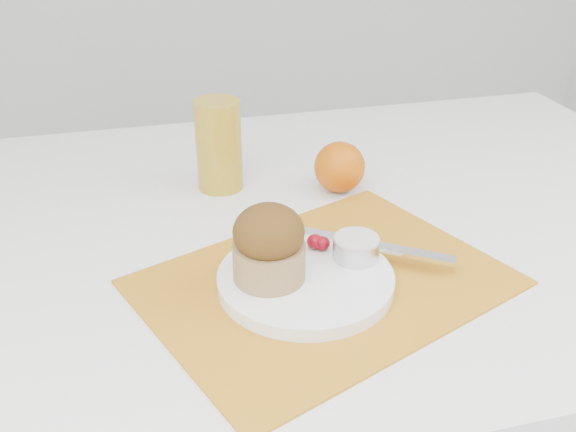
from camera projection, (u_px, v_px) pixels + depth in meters
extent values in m
cube|color=white|center=(311.00, 415.00, 1.05)|extent=(1.20, 0.80, 0.75)
cube|color=orange|center=(324.00, 282.00, 0.73)|extent=(0.47, 0.41, 0.00)
cylinder|color=white|center=(306.00, 280.00, 0.72)|extent=(0.20, 0.20, 0.02)
cylinder|color=silver|center=(356.00, 249.00, 0.74)|extent=(0.06, 0.06, 0.02)
cylinder|color=silver|center=(357.00, 240.00, 0.73)|extent=(0.05, 0.05, 0.01)
ellipsoid|color=#5C020B|center=(315.00, 242.00, 0.76)|extent=(0.02, 0.02, 0.02)
ellipsoid|color=#5A020B|center=(322.00, 243.00, 0.75)|extent=(0.02, 0.02, 0.02)
cube|color=white|center=(371.00, 245.00, 0.76)|extent=(0.17, 0.13, 0.00)
sphere|color=#D25F07|center=(340.00, 167.00, 0.92)|extent=(0.07, 0.07, 0.07)
cylinder|color=#B59222|center=(219.00, 145.00, 0.92)|extent=(0.07, 0.07, 0.13)
cylinder|color=tan|center=(269.00, 261.00, 0.70)|extent=(0.10, 0.10, 0.04)
ellipsoid|color=#341E09|center=(269.00, 232.00, 0.68)|extent=(0.08, 0.08, 0.06)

